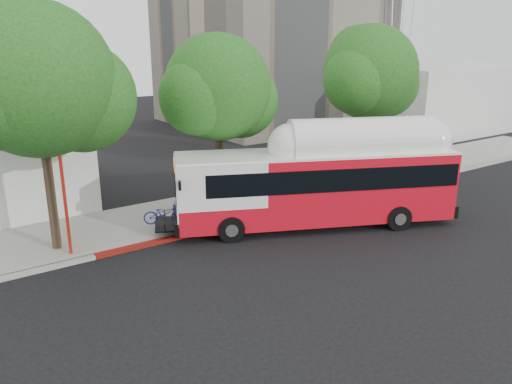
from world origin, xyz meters
The scene contains 10 objects.
ground centered at (0.00, 0.00, 0.00)m, with size 120.00×120.00×0.00m, color black.
sidewalk centered at (0.00, 6.50, 0.07)m, with size 60.00×5.00×0.15m, color gray.
curb_strip centered at (0.00, 3.90, 0.07)m, with size 60.00×0.30×0.15m, color gray.
red_curb_segment centered at (-3.00, 3.90, 0.08)m, with size 10.00×0.32×0.16m, color maroon.
street_tree_left centered at (-8.53, 5.56, 6.60)m, with size 6.67×5.80×9.74m.
street_tree_mid centered at (-0.59, 6.06, 5.91)m, with size 5.75×5.00×8.62m.
street_tree_right centered at (9.44, 5.86, 6.26)m, with size 6.21×5.40×9.18m.
horizon_block centered at (30.00, 16.00, 3.00)m, with size 20.00×12.00×6.00m, color silver.
transit_bus centered at (1.64, 1.74, 1.86)m, with size 13.23×7.59×3.98m.
signal_pole centered at (-8.71, 4.57, 2.35)m, with size 0.13×0.43×4.58m.
Camera 1 is at (-13.02, -14.52, 8.19)m, focal length 35.00 mm.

